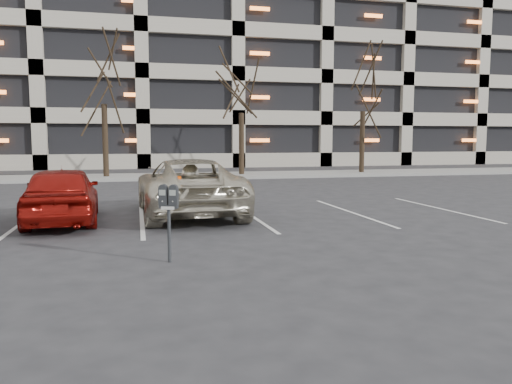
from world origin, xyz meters
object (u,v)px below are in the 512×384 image
Objects in this scene: tree_b at (103,58)px; suv_silver at (188,187)px; car_red at (62,194)px; tree_c at (241,74)px; parking_meter at (169,204)px; tree_d at (364,72)px.

suv_silver is (2.83, -13.00, -5.26)m from tree_b.
tree_b reaches higher than car_red.
tree_c is 19.35m from parking_meter.
suv_silver is 1.33× the size of car_red.
tree_c reaches higher than car_red.
tree_b is at bearing 180.00° from tree_d.
tree_b reaches higher than tree_d.
suv_silver is 3.14m from car_red.
tree_b is 14.64m from car_red.
tree_b is 2.04× the size of car_red.
parking_meter is 5.22m from suv_silver.
tree_d reaches higher than parking_meter.
tree_b is at bearing 117.53° from parking_meter.
tree_b is 18.94m from parking_meter.
tree_b is 1.05× the size of tree_d.
tree_b is 6.64× the size of parking_meter.
suv_silver reaches higher than car_red.
car_red is (-0.25, -13.64, -5.31)m from tree_b.
tree_c is 1.85× the size of car_red.
tree_c is 1.38× the size of suv_silver.
tree_b reaches higher than parking_meter.
tree_d reaches higher than suv_silver.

